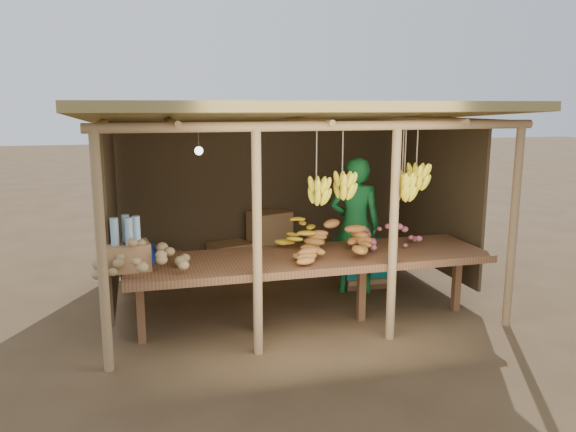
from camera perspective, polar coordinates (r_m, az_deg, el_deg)
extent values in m
plane|color=brown|center=(7.18, 0.00, -8.24)|extent=(60.00, 60.00, 0.00)
cylinder|color=#A58055|center=(5.22, -18.40, -3.72)|extent=(0.09, 0.09, 2.20)
cylinder|color=#A58055|center=(6.47, 21.92, -1.14)|extent=(0.09, 0.09, 2.20)
cylinder|color=#A58055|center=(8.15, -17.23, 1.59)|extent=(0.09, 0.09, 2.20)
cylinder|color=#A58055|center=(9.01, 10.53, 2.78)|extent=(0.09, 0.09, 2.20)
cylinder|color=#A58055|center=(5.31, -3.15, -2.90)|extent=(0.09, 0.09, 2.20)
cylinder|color=#A58055|center=(5.75, 10.65, -1.98)|extent=(0.09, 0.09, 2.20)
cylinder|color=#A58055|center=(5.34, 4.19, 9.11)|extent=(4.40, 0.09, 0.09)
cylinder|color=#A58055|center=(8.23, -2.72, 9.87)|extent=(4.40, 0.09, 0.09)
cube|color=#A0894A|center=(6.77, 0.00, 10.35)|extent=(4.70, 3.50, 0.28)
cube|color=#4A3822|center=(8.29, -2.63, 3.01)|extent=(4.20, 0.04, 1.98)
cube|color=#4A3822|center=(6.85, -17.50, 0.76)|extent=(0.04, 2.40, 1.98)
cube|color=#4A3822|center=(7.84, 14.48, 2.18)|extent=(0.04, 2.40, 1.98)
cube|color=brown|center=(6.08, 2.31, -4.37)|extent=(3.90, 1.05, 0.08)
cube|color=brown|center=(5.95, -14.74, -9.14)|extent=(0.08, 0.08, 0.72)
cube|color=brown|center=(6.06, -3.21, -8.41)|extent=(0.08, 0.08, 0.72)
cube|color=brown|center=(6.40, 7.47, -7.42)|extent=(0.08, 0.08, 0.72)
cube|color=brown|center=(6.92, 16.75, -6.35)|extent=(0.08, 0.08, 0.72)
cylinder|color=navy|center=(6.02, -15.14, -3.79)|extent=(0.43, 0.43, 0.15)
cube|color=#9A6E45|center=(5.74, -16.02, -3.94)|extent=(0.46, 0.38, 0.27)
imported|color=#176B2D|center=(7.21, 6.82, -0.98)|extent=(0.74, 0.59, 1.76)
cube|color=brown|center=(7.66, 7.57, -4.96)|extent=(0.60, 0.51, 0.54)
cube|color=#0B7F7A|center=(7.59, 7.63, -2.81)|extent=(0.66, 0.58, 0.05)
cube|color=#9A6E45|center=(8.23, -1.85, -3.97)|extent=(0.65, 0.58, 0.43)
cube|color=#9A6E45|center=(8.13, -1.87, -1.05)|extent=(0.65, 0.58, 0.43)
cube|color=#9A6E45|center=(8.13, -5.92, -4.23)|extent=(0.65, 0.58, 0.43)
ellipsoid|color=#4A3822|center=(7.65, -14.93, -5.20)|extent=(0.48, 0.48, 0.64)
ellipsoid|color=#4A3822|center=(7.66, -11.68, -5.03)|extent=(0.48, 0.48, 0.64)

